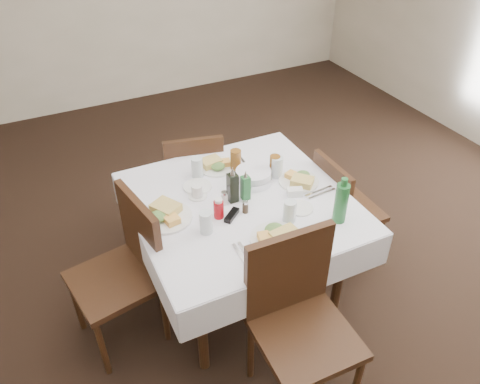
{
  "coord_description": "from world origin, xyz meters",
  "views": [
    {
      "loc": [
        -1.05,
        -1.79,
        2.47
      ],
      "look_at": [
        -0.05,
        0.23,
        0.8
      ],
      "focal_mm": 35.0,
      "sensor_mm": 36.0,
      "label": 1
    }
  ],
  "objects_px": {
    "oil_cruet_green": "(245,187)",
    "green_bottle": "(341,202)",
    "chair_east": "(340,205)",
    "dining_table": "(241,211)",
    "coffee_mug": "(197,191)",
    "chair_north": "(194,177)",
    "water_w": "(206,222)",
    "oil_cruet_dark": "(233,187)",
    "water_s": "(290,211)",
    "ketchup_bottle": "(219,209)",
    "chair_south": "(297,312)",
    "bread_basket": "(253,176)",
    "chair_west": "(127,264)",
    "water_n": "(197,167)",
    "water_e": "(277,167)"
  },
  "relations": [
    {
      "from": "water_n",
      "to": "water_e",
      "type": "distance_m",
      "value": 0.51
    },
    {
      "from": "chair_west",
      "to": "ketchup_bottle",
      "type": "bearing_deg",
      "value": -8.73
    },
    {
      "from": "chair_east",
      "to": "bread_basket",
      "type": "height_order",
      "value": "chair_east"
    },
    {
      "from": "chair_east",
      "to": "ketchup_bottle",
      "type": "distance_m",
      "value": 0.98
    },
    {
      "from": "chair_east",
      "to": "dining_table",
      "type": "bearing_deg",
      "value": 177.41
    },
    {
      "from": "bread_basket",
      "to": "coffee_mug",
      "type": "height_order",
      "value": "same"
    },
    {
      "from": "water_n",
      "to": "ketchup_bottle",
      "type": "bearing_deg",
      "value": -96.01
    },
    {
      "from": "chair_north",
      "to": "oil_cruet_green",
      "type": "height_order",
      "value": "oil_cruet_green"
    },
    {
      "from": "water_e",
      "to": "green_bottle",
      "type": "xyz_separation_m",
      "value": [
        0.09,
        -0.54,
        0.06
      ]
    },
    {
      "from": "chair_west",
      "to": "oil_cruet_green",
      "type": "relative_size",
      "value": 4.83
    },
    {
      "from": "water_w",
      "to": "chair_west",
      "type": "bearing_deg",
      "value": 158.47
    },
    {
      "from": "water_w",
      "to": "oil_cruet_dark",
      "type": "height_order",
      "value": "oil_cruet_dark"
    },
    {
      "from": "water_s",
      "to": "ketchup_bottle",
      "type": "height_order",
      "value": "water_s"
    },
    {
      "from": "chair_north",
      "to": "water_w",
      "type": "xyz_separation_m",
      "value": [
        -0.26,
        -0.89,
        0.33
      ]
    },
    {
      "from": "chair_west",
      "to": "bread_basket",
      "type": "bearing_deg",
      "value": 9.05
    },
    {
      "from": "chair_west",
      "to": "water_w",
      "type": "height_order",
      "value": "chair_west"
    },
    {
      "from": "dining_table",
      "to": "chair_west",
      "type": "bearing_deg",
      "value": 179.82
    },
    {
      "from": "water_n",
      "to": "bread_basket",
      "type": "bearing_deg",
      "value": -35.55
    },
    {
      "from": "chair_east",
      "to": "coffee_mug",
      "type": "xyz_separation_m",
      "value": [
        -0.96,
        0.19,
        0.31
      ]
    },
    {
      "from": "ketchup_bottle",
      "to": "coffee_mug",
      "type": "height_order",
      "value": "ketchup_bottle"
    },
    {
      "from": "chair_south",
      "to": "water_w",
      "type": "bearing_deg",
      "value": 113.47
    },
    {
      "from": "chair_south",
      "to": "water_w",
      "type": "distance_m",
      "value": 0.67
    },
    {
      "from": "oil_cruet_green",
      "to": "green_bottle",
      "type": "bearing_deg",
      "value": -47.51
    },
    {
      "from": "water_n",
      "to": "green_bottle",
      "type": "xyz_separation_m",
      "value": [
        0.55,
        -0.76,
        0.06
      ]
    },
    {
      "from": "chair_north",
      "to": "oil_cruet_green",
      "type": "xyz_separation_m",
      "value": [
        0.07,
        -0.71,
        0.35
      ]
    },
    {
      "from": "water_s",
      "to": "coffee_mug",
      "type": "xyz_separation_m",
      "value": [
        -0.38,
        0.44,
        -0.03
      ]
    },
    {
      "from": "chair_north",
      "to": "oil_cruet_dark",
      "type": "distance_m",
      "value": 0.79
    },
    {
      "from": "water_s",
      "to": "oil_cruet_green",
      "type": "height_order",
      "value": "oil_cruet_green"
    },
    {
      "from": "chair_north",
      "to": "oil_cruet_dark",
      "type": "xyz_separation_m",
      "value": [
        -0.01,
        -0.7,
        0.36
      ]
    },
    {
      "from": "dining_table",
      "to": "green_bottle",
      "type": "height_order",
      "value": "green_bottle"
    },
    {
      "from": "water_s",
      "to": "oil_cruet_green",
      "type": "relative_size",
      "value": 0.67
    },
    {
      "from": "dining_table",
      "to": "water_s",
      "type": "xyz_separation_m",
      "value": [
        0.16,
        -0.29,
        0.15
      ]
    },
    {
      "from": "oil_cruet_green",
      "to": "ketchup_bottle",
      "type": "distance_m",
      "value": 0.23
    },
    {
      "from": "water_s",
      "to": "oil_cruet_green",
      "type": "xyz_separation_m",
      "value": [
        -0.13,
        0.29,
        0.02
      ]
    },
    {
      "from": "oil_cruet_dark",
      "to": "ketchup_bottle",
      "type": "relative_size",
      "value": 1.88
    },
    {
      "from": "dining_table",
      "to": "oil_cruet_dark",
      "type": "distance_m",
      "value": 0.19
    },
    {
      "from": "chair_north",
      "to": "oil_cruet_green",
      "type": "relative_size",
      "value": 4.4
    },
    {
      "from": "water_n",
      "to": "water_e",
      "type": "bearing_deg",
      "value": -25.85
    },
    {
      "from": "chair_east",
      "to": "water_s",
      "type": "relative_size",
      "value": 6.37
    },
    {
      "from": "green_bottle",
      "to": "water_n",
      "type": "bearing_deg",
      "value": 125.8
    },
    {
      "from": "bread_basket",
      "to": "oil_cruet_dark",
      "type": "bearing_deg",
      "value": -149.05
    },
    {
      "from": "chair_west",
      "to": "chair_east",
      "type": "bearing_deg",
      "value": -1.4
    },
    {
      "from": "water_e",
      "to": "oil_cruet_dark",
      "type": "distance_m",
      "value": 0.38
    },
    {
      "from": "coffee_mug",
      "to": "green_bottle",
      "type": "bearing_deg",
      "value": -41.73
    },
    {
      "from": "dining_table",
      "to": "water_s",
      "type": "relative_size",
      "value": 9.53
    },
    {
      "from": "dining_table",
      "to": "ketchup_bottle",
      "type": "xyz_separation_m",
      "value": [
        -0.18,
        -0.08,
        0.14
      ]
    },
    {
      "from": "water_w",
      "to": "ketchup_bottle",
      "type": "bearing_deg",
      "value": 37.18
    },
    {
      "from": "water_n",
      "to": "water_s",
      "type": "relative_size",
      "value": 1.02
    },
    {
      "from": "oil_cruet_green",
      "to": "chair_west",
      "type": "bearing_deg",
      "value": -179.64
    },
    {
      "from": "chair_south",
      "to": "bread_basket",
      "type": "xyz_separation_m",
      "value": [
        0.21,
        0.88,
        0.23
      ]
    }
  ]
}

